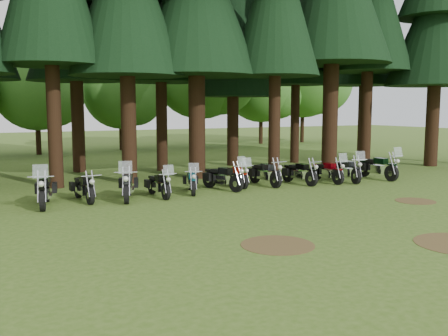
{
  "coord_description": "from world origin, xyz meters",
  "views": [
    {
      "loc": [
        -9.56,
        -11.81,
        3.3
      ],
      "look_at": [
        -0.82,
        5.0,
        1.0
      ],
      "focal_mm": 40.0,
      "sensor_mm": 36.0,
      "label": 1
    }
  ],
  "objects_px": {
    "motorcycle_4": "(192,182)",
    "motorcycle_5": "(223,178)",
    "motorcycle_9": "(327,172)",
    "motorcycle_10": "(347,171)",
    "motorcycle_2": "(128,186)",
    "motorcycle_7": "(265,174)",
    "motorcycle_1": "(84,189)",
    "motorcycle_11": "(377,168)",
    "motorcycle_0": "(44,191)",
    "motorcycle_8": "(299,174)",
    "motorcycle_6": "(236,176)",
    "motorcycle_3": "(159,185)"
  },
  "relations": [
    {
      "from": "motorcycle_8",
      "to": "motorcycle_11",
      "type": "bearing_deg",
      "value": -10.44
    },
    {
      "from": "motorcycle_11",
      "to": "motorcycle_0",
      "type": "bearing_deg",
      "value": 177.15
    },
    {
      "from": "motorcycle_4",
      "to": "motorcycle_5",
      "type": "height_order",
      "value": "motorcycle_5"
    },
    {
      "from": "motorcycle_0",
      "to": "motorcycle_5",
      "type": "distance_m",
      "value": 6.85
    },
    {
      "from": "motorcycle_3",
      "to": "motorcycle_8",
      "type": "xyz_separation_m",
      "value": [
        6.5,
        0.18,
        0.02
      ]
    },
    {
      "from": "motorcycle_3",
      "to": "motorcycle_8",
      "type": "bearing_deg",
      "value": 0.31
    },
    {
      "from": "motorcycle_3",
      "to": "motorcycle_6",
      "type": "xyz_separation_m",
      "value": [
        3.71,
        0.82,
        0.0
      ]
    },
    {
      "from": "motorcycle_3",
      "to": "motorcycle_8",
      "type": "distance_m",
      "value": 6.5
    },
    {
      "from": "motorcycle_2",
      "to": "motorcycle_8",
      "type": "bearing_deg",
      "value": 20.9
    },
    {
      "from": "motorcycle_3",
      "to": "motorcycle_6",
      "type": "height_order",
      "value": "motorcycle_6"
    },
    {
      "from": "motorcycle_5",
      "to": "motorcycle_7",
      "type": "height_order",
      "value": "motorcycle_5"
    },
    {
      "from": "motorcycle_1",
      "to": "motorcycle_8",
      "type": "xyz_separation_m",
      "value": [
        9.15,
        -0.25,
        0.01
      ]
    },
    {
      "from": "motorcycle_7",
      "to": "motorcycle_10",
      "type": "xyz_separation_m",
      "value": [
        3.87,
        -0.76,
        0.01
      ]
    },
    {
      "from": "motorcycle_1",
      "to": "motorcycle_2",
      "type": "height_order",
      "value": "motorcycle_2"
    },
    {
      "from": "motorcycle_3",
      "to": "motorcycle_8",
      "type": "relative_size",
      "value": 0.93
    },
    {
      "from": "motorcycle_4",
      "to": "motorcycle_8",
      "type": "height_order",
      "value": "motorcycle_4"
    },
    {
      "from": "motorcycle_4",
      "to": "motorcycle_11",
      "type": "xyz_separation_m",
      "value": [
        9.2,
        -0.48,
        0.1
      ]
    },
    {
      "from": "motorcycle_0",
      "to": "motorcycle_1",
      "type": "relative_size",
      "value": 1.14
    },
    {
      "from": "motorcycle_9",
      "to": "motorcycle_5",
      "type": "bearing_deg",
      "value": 176.87
    },
    {
      "from": "motorcycle_9",
      "to": "motorcycle_4",
      "type": "bearing_deg",
      "value": 178.44
    },
    {
      "from": "motorcycle_4",
      "to": "motorcycle_6",
      "type": "height_order",
      "value": "motorcycle_6"
    },
    {
      "from": "motorcycle_2",
      "to": "motorcycle_7",
      "type": "xyz_separation_m",
      "value": [
        6.16,
        0.56,
        -0.03
      ]
    },
    {
      "from": "motorcycle_9",
      "to": "motorcycle_2",
      "type": "bearing_deg",
      "value": -179.28
    },
    {
      "from": "motorcycle_9",
      "to": "motorcycle_10",
      "type": "relative_size",
      "value": 0.95
    },
    {
      "from": "motorcycle_4",
      "to": "motorcycle_7",
      "type": "relative_size",
      "value": 0.87
    },
    {
      "from": "motorcycle_4",
      "to": "motorcycle_2",
      "type": "bearing_deg",
      "value": -155.76
    },
    {
      "from": "motorcycle_7",
      "to": "motorcycle_8",
      "type": "xyz_separation_m",
      "value": [
        1.53,
        -0.37,
        -0.02
      ]
    },
    {
      "from": "motorcycle_4",
      "to": "motorcycle_3",
      "type": "bearing_deg",
      "value": -151.85
    },
    {
      "from": "motorcycle_0",
      "to": "motorcycle_3",
      "type": "bearing_deg",
      "value": 11.12
    },
    {
      "from": "motorcycle_5",
      "to": "motorcycle_11",
      "type": "xyz_separation_m",
      "value": [
        7.81,
        -0.56,
        0.04
      ]
    },
    {
      "from": "motorcycle_1",
      "to": "motorcycle_5",
      "type": "distance_m",
      "value": 5.48
    },
    {
      "from": "motorcycle_1",
      "to": "motorcycle_9",
      "type": "bearing_deg",
      "value": -6.48
    },
    {
      "from": "motorcycle_1",
      "to": "motorcycle_5",
      "type": "bearing_deg",
      "value": -5.11
    },
    {
      "from": "motorcycle_6",
      "to": "motorcycle_10",
      "type": "height_order",
      "value": "motorcycle_10"
    },
    {
      "from": "motorcycle_0",
      "to": "motorcycle_5",
      "type": "height_order",
      "value": "motorcycle_0"
    },
    {
      "from": "motorcycle_9",
      "to": "motorcycle_6",
      "type": "bearing_deg",
      "value": 169.13
    },
    {
      "from": "motorcycle_3",
      "to": "motorcycle_5",
      "type": "distance_m",
      "value": 2.85
    },
    {
      "from": "motorcycle_1",
      "to": "motorcycle_7",
      "type": "height_order",
      "value": "motorcycle_7"
    },
    {
      "from": "motorcycle_6",
      "to": "motorcycle_4",
      "type": "bearing_deg",
      "value": -164.19
    },
    {
      "from": "motorcycle_7",
      "to": "motorcycle_4",
      "type": "bearing_deg",
      "value": -176.22
    },
    {
      "from": "motorcycle_0",
      "to": "motorcycle_11",
      "type": "relative_size",
      "value": 0.99
    },
    {
      "from": "motorcycle_0",
      "to": "motorcycle_8",
      "type": "height_order",
      "value": "motorcycle_0"
    },
    {
      "from": "motorcycle_6",
      "to": "motorcycle_11",
      "type": "bearing_deg",
      "value": -7.47
    },
    {
      "from": "motorcycle_2",
      "to": "motorcycle_3",
      "type": "bearing_deg",
      "value": 20.03
    },
    {
      "from": "motorcycle_4",
      "to": "motorcycle_5",
      "type": "bearing_deg",
      "value": 22.09
    },
    {
      "from": "motorcycle_2",
      "to": "motorcycle_9",
      "type": "distance_m",
      "value": 9.04
    },
    {
      "from": "motorcycle_4",
      "to": "motorcycle_10",
      "type": "bearing_deg",
      "value": 15.42
    },
    {
      "from": "motorcycle_0",
      "to": "motorcycle_4",
      "type": "bearing_deg",
      "value": 13.85
    },
    {
      "from": "motorcycle_6",
      "to": "motorcycle_9",
      "type": "xyz_separation_m",
      "value": [
        4.15,
        -0.87,
        0.03
      ]
    },
    {
      "from": "motorcycle_1",
      "to": "motorcycle_9",
      "type": "height_order",
      "value": "motorcycle_9"
    }
  ]
}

